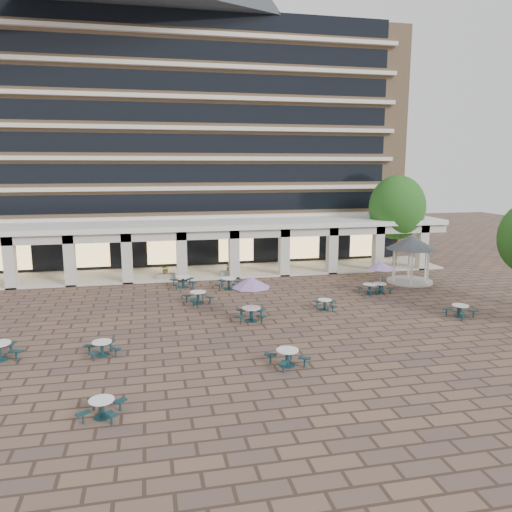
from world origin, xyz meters
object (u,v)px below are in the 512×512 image
Objects in this scene: picnic_table_2 at (287,356)px; planter_right at (229,271)px; planter_left at (166,273)px; picnic_table_1 at (102,407)px; gazebo at (411,248)px.

planter_right is (0.36, 18.98, -0.01)m from picnic_table_2.
planter_left is at bearing 87.76° from picnic_table_2.
picnic_table_2 is at bearing -91.09° from planter_right.
picnic_table_1 is 1.21× the size of planter_right.
planter_right is (8.29, 22.16, 0.04)m from picnic_table_1.
gazebo is at bearing -14.82° from planter_left.
picnic_table_1 is 27.94m from gazebo.
planter_left reaches higher than picnic_table_1.
planter_left is (-4.81, 18.98, 0.06)m from picnic_table_2.
picnic_table_2 is at bearing -75.78° from planter_left.
planter_right is at bearing 0.00° from planter_left.
picnic_table_2 is 1.36× the size of planter_right.
gazebo is (13.97, 14.02, 2.30)m from picnic_table_2.
picnic_table_1 is 8.54m from picnic_table_2.
gazebo is at bearing -20.06° from planter_right.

